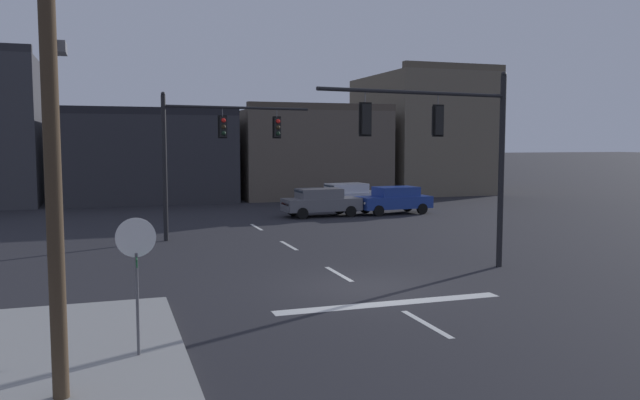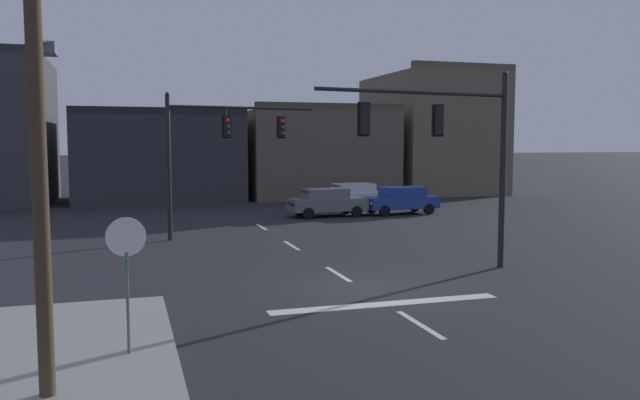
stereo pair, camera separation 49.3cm
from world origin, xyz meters
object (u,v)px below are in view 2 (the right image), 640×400
object	(u,v)px
utility_pole	(37,96)
signal_mast_near_side	(453,140)
stop_sign	(126,252)
car_lot_farside	(355,195)
car_lot_nearside	(401,200)
car_lot_middle	(327,202)
signal_mast_far_side	(214,141)

from	to	relation	value
utility_pole	signal_mast_near_side	bearing A→B (deg)	32.88
stop_sign	car_lot_farside	xyz separation A→B (m)	(14.16, 25.64, -1.29)
signal_mast_near_side	car_lot_nearside	bearing A→B (deg)	71.21
signal_mast_near_side	car_lot_farside	bearing A→B (deg)	78.67
signal_mast_near_side	car_lot_farside	world-z (taller)	signal_mast_near_side
stop_sign	signal_mast_near_side	bearing A→B (deg)	29.47
signal_mast_near_side	car_lot_nearside	size ratio (longest dim) A/B	1.54
car_lot_farside	utility_pole	distance (m)	31.64
car_lot_middle	stop_sign	bearing A→B (deg)	-116.78
stop_sign	car_lot_middle	distance (m)	24.64
car_lot_farside	signal_mast_near_side	bearing A→B (deg)	-101.33
car_lot_middle	utility_pole	size ratio (longest dim) A/B	0.49
signal_mast_near_side	stop_sign	bearing A→B (deg)	-150.53
car_lot_nearside	car_lot_middle	size ratio (longest dim) A/B	1.01
signal_mast_far_side	car_lot_middle	world-z (taller)	signal_mast_far_side
signal_mast_far_side	utility_pole	world-z (taller)	utility_pole
signal_mast_near_side	signal_mast_far_side	bearing A→B (deg)	122.26
signal_mast_near_side	car_lot_farside	xyz separation A→B (m)	(3.99, 19.89, -3.48)
car_lot_nearside	car_lot_farside	xyz separation A→B (m)	(-1.50, 3.76, 0.00)
car_lot_nearside	car_lot_middle	world-z (taller)	same
stop_sign	car_lot_farside	bearing A→B (deg)	61.09
signal_mast_far_side	car_lot_nearside	size ratio (longest dim) A/B	1.50
stop_sign	car_lot_middle	bearing A→B (deg)	63.22
car_lot_nearside	signal_mast_near_side	bearing A→B (deg)	-108.79
signal_mast_near_side	utility_pole	xyz separation A→B (m)	(-11.46, -7.41, 0.67)
signal_mast_far_side	stop_sign	world-z (taller)	signal_mast_far_side
signal_mast_far_side	utility_pole	xyz separation A→B (m)	(-5.15, -17.42, 0.71)
car_lot_middle	signal_mast_near_side	bearing A→B (deg)	-93.22
signal_mast_far_side	car_lot_farside	xyz separation A→B (m)	(10.30, 9.88, -3.43)
stop_sign	utility_pole	distance (m)	3.55
stop_sign	car_lot_nearside	distance (m)	26.94
car_lot_nearside	car_lot_farside	distance (m)	4.05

